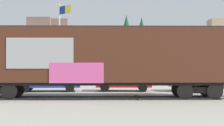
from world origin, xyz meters
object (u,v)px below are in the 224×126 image
(parked_car_blue, at_px, (48,81))
(parked_car_red, at_px, (123,80))
(freight_car, at_px, (98,57))
(flagpole, at_px, (62,32))
(parked_car_tan, at_px, (197,79))

(parked_car_blue, xyz_separation_m, parked_car_red, (5.64, -0.22, 0.02))
(freight_car, height_order, flagpole, flagpole)
(flagpole, height_order, parked_car_tan, flagpole)
(parked_car_blue, bearing_deg, parked_car_red, -2.22)
(freight_car, xyz_separation_m, parked_car_red, (2.14, 5.06, -1.59))
(flagpole, distance_m, parked_car_red, 10.45)
(flagpole, xyz_separation_m, parked_car_red, (5.17, -7.87, -4.54))
(flagpole, relative_size, parked_car_red, 1.91)
(flagpole, height_order, parked_car_blue, flagpole)
(freight_car, relative_size, parked_car_red, 3.84)
(freight_car, height_order, parked_car_red, freight_car)
(flagpole, distance_m, parked_car_tan, 14.35)
(flagpole, bearing_deg, parked_car_blue, -93.52)
(parked_car_red, bearing_deg, freight_car, -112.87)
(parked_car_blue, height_order, parked_car_red, parked_car_red)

